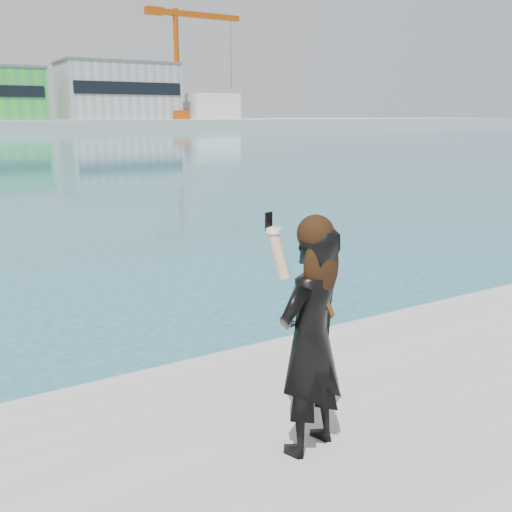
{
  "coord_description": "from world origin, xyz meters",
  "views": [
    {
      "loc": [
        -2.36,
        -3.59,
        3.04
      ],
      "look_at": [
        -0.25,
        -0.06,
        2.02
      ],
      "focal_mm": 40.0,
      "sensor_mm": 36.0,
      "label": 1
    }
  ],
  "objects": [
    {
      "name": "ancillary_shed",
      "position": [
        62.0,
        126.0,
        5.0
      ],
      "size": [
        12.0,
        10.0,
        6.0
      ],
      "primitive_type": "cube",
      "color": "silver",
      "rests_on": "far_quay"
    },
    {
      "name": "ground",
      "position": [
        0.0,
        0.0,
        0.0
      ],
      "size": [
        500.0,
        500.0,
        0.0
      ],
      "primitive_type": "plane",
      "color": "#196473",
      "rests_on": "ground"
    },
    {
      "name": "woman",
      "position": [
        -0.25,
        -0.77,
        1.64
      ],
      "size": [
        0.66,
        0.52,
        1.65
      ],
      "rotation": [
        0.0,
        0.0,
        3.44
      ],
      "color": "black",
      "rests_on": "near_quay"
    },
    {
      "name": "flagpole_right",
      "position": [
        22.09,
        121.0,
        6.54
      ],
      "size": [
        1.28,
        0.16,
        8.0
      ],
      "color": "silver",
      "rests_on": "far_quay"
    },
    {
      "name": "warehouse_grey_right",
      "position": [
        40.0,
        127.98,
        8.26
      ],
      "size": [
        25.5,
        15.35,
        12.5
      ],
      "color": "gray",
      "rests_on": "far_quay"
    },
    {
      "name": "dock_crane",
      "position": [
        53.2,
        122.0,
        15.07
      ],
      "size": [
        23.0,
        4.0,
        24.0
      ],
      "color": "#D04D0C",
      "rests_on": "far_quay"
    }
  ]
}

